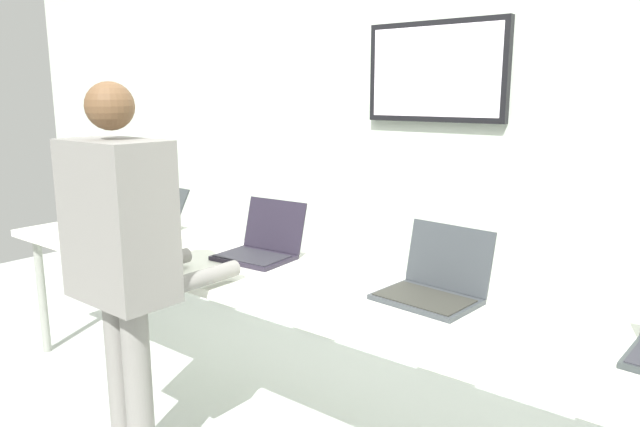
% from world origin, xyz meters
% --- Properties ---
extents(back_wall, '(8.00, 0.11, 2.52)m').
position_xyz_m(back_wall, '(0.00, 1.13, 1.27)').
color(back_wall, beige).
rests_on(back_wall, ground).
extents(workbench, '(3.73, 0.70, 0.79)m').
position_xyz_m(workbench, '(0.00, 0.00, 0.74)').
color(workbench, white).
rests_on(workbench, ground).
extents(equipment_box, '(0.39, 0.32, 0.33)m').
position_xyz_m(equipment_box, '(-1.62, 0.08, 0.95)').
color(equipment_box, slate).
rests_on(equipment_box, workbench).
extents(laptop_station_0, '(0.32, 0.39, 0.24)m').
position_xyz_m(laptop_station_0, '(-1.19, 0.16, 0.85)').
color(laptop_station_0, '#33383A').
rests_on(laptop_station_0, workbench).
extents(laptop_station_1, '(0.38, 0.37, 0.27)m').
position_xyz_m(laptop_station_1, '(-0.27, 0.16, 0.85)').
color(laptop_station_1, '#241F2C').
rests_on(laptop_station_1, workbench).
extents(laptop_station_2, '(0.40, 0.36, 0.28)m').
position_xyz_m(laptop_station_2, '(0.69, 0.15, 0.85)').
color(laptop_station_2, '#373C40').
rests_on(laptop_station_2, workbench).
extents(person, '(0.44, 0.59, 1.64)m').
position_xyz_m(person, '(-0.27, -0.62, 0.99)').
color(person, gray).
rests_on(person, ground).
extents(coffee_mug, '(0.09, 0.09, 0.10)m').
position_xyz_m(coffee_mug, '(1.02, -0.25, 0.84)').
color(coffee_mug, white).
rests_on(coffee_mug, workbench).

